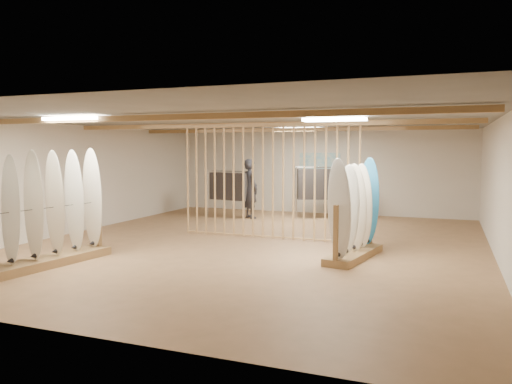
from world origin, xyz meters
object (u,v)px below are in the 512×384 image
at_px(clothing_rack_b, 321,184).
at_px(shopper_a, 250,185).
at_px(rack_left, 45,227).
at_px(rack_right, 355,226).
at_px(shopper_b, 340,191).
at_px(clothing_rack_a, 229,186).

distance_m(clothing_rack_b, shopper_a, 2.21).
xyz_separation_m(rack_left, rack_right, (5.23, 2.74, -0.08)).
height_order(rack_right, shopper_a, shopper_a).
relative_size(shopper_a, shopper_b, 1.20).
height_order(rack_left, clothing_rack_b, rack_left).
distance_m(shopper_a, shopper_b, 2.78).
bearing_deg(clothing_rack_b, shopper_b, -37.32).
bearing_deg(shopper_b, shopper_a, -128.31).
xyz_separation_m(clothing_rack_b, shopper_b, (0.63, -0.17, -0.20)).
height_order(clothing_rack_a, shopper_b, shopper_b).
relative_size(rack_left, shopper_a, 1.30).
relative_size(rack_right, shopper_b, 1.18).
height_order(shopper_a, shopper_b, shopper_a).
distance_m(rack_left, rack_right, 5.90).
height_order(rack_right, shopper_b, rack_right).
bearing_deg(rack_left, rack_right, 35.39).
bearing_deg(rack_left, clothing_rack_b, 76.15).
relative_size(rack_left, rack_right, 1.31).
xyz_separation_m(rack_right, shopper_b, (-1.38, 5.23, 0.23)).
bearing_deg(rack_left, shopper_a, 89.07).
relative_size(rack_right, shopper_a, 0.99).
bearing_deg(clothing_rack_a, shopper_a, 15.51).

